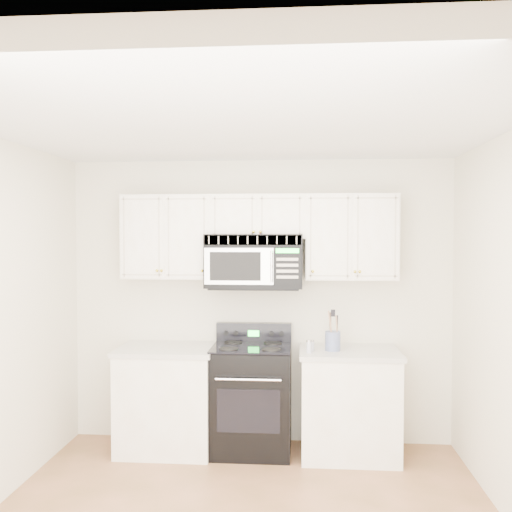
# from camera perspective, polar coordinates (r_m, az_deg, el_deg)

# --- Properties ---
(room) EXTENTS (3.51, 3.51, 2.61)m
(room) POSITION_cam_1_polar(r_m,az_deg,el_deg) (3.58, -1.67, -7.74)
(room) COLOR #A4684B
(room) RESTS_ON ground
(base_cabinet_left) EXTENTS (0.86, 0.65, 0.92)m
(base_cabinet_left) POSITION_cam_1_polar(r_m,az_deg,el_deg) (5.29, -8.82, -14.22)
(base_cabinet_left) COLOR white
(base_cabinet_left) RESTS_ON ground
(base_cabinet_right) EXTENTS (0.86, 0.65, 0.92)m
(base_cabinet_right) POSITION_cam_1_polar(r_m,az_deg,el_deg) (5.18, 9.29, -14.61)
(base_cabinet_right) COLOR white
(base_cabinet_right) RESTS_ON ground
(range) EXTENTS (0.69, 0.63, 1.10)m
(range) POSITION_cam_1_polar(r_m,az_deg,el_deg) (5.18, -0.44, -13.90)
(range) COLOR black
(range) RESTS_ON ground
(upper_cabinets) EXTENTS (2.44, 0.37, 0.75)m
(upper_cabinets) POSITION_cam_1_polar(r_m,az_deg,el_deg) (5.10, 0.25, 2.35)
(upper_cabinets) COLOR white
(upper_cabinets) RESTS_ON ground
(microwave) EXTENTS (0.85, 0.47, 0.47)m
(microwave) POSITION_cam_1_polar(r_m,az_deg,el_deg) (5.06, -0.16, -0.47)
(microwave) COLOR black
(microwave) RESTS_ON ground
(utensil_crock) EXTENTS (0.13, 0.13, 0.35)m
(utensil_crock) POSITION_cam_1_polar(r_m,az_deg,el_deg) (4.99, 7.69, -8.33)
(utensil_crock) COLOR #59669D
(utensil_crock) RESTS_ON base_cabinet_right
(shaker_salt) EXTENTS (0.05, 0.05, 0.11)m
(shaker_salt) POSITION_cam_1_polar(r_m,az_deg,el_deg) (4.87, 5.33, -8.98)
(shaker_salt) COLOR #B0B2C4
(shaker_salt) RESTS_ON base_cabinet_right
(shaker_pepper) EXTENTS (0.04, 0.04, 0.10)m
(shaker_pepper) POSITION_cam_1_polar(r_m,az_deg,el_deg) (4.95, 5.60, -8.88)
(shaker_pepper) COLOR #B0B2C4
(shaker_pepper) RESTS_ON base_cabinet_right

